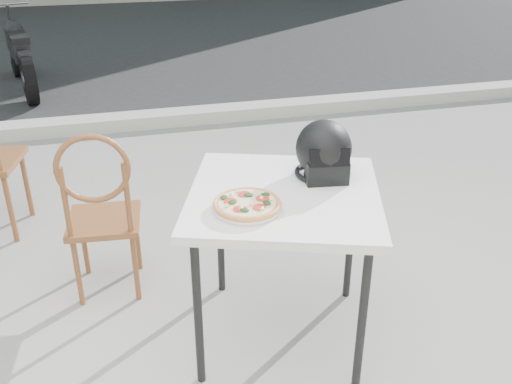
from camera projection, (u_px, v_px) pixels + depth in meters
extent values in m
plane|color=gray|center=(205.00, 325.00, 2.84)|extent=(80.00, 80.00, 0.00)
cube|color=black|center=(125.00, 40.00, 8.89)|extent=(30.00, 8.00, 0.00)
cube|color=#A6A39C|center=(148.00, 120.00, 5.41)|extent=(30.00, 0.25, 0.12)
cube|color=white|center=(284.00, 196.00, 2.45)|extent=(1.04, 1.04, 0.04)
cylinder|color=black|center=(198.00, 313.00, 2.35)|extent=(0.05, 0.05, 0.73)
cylinder|color=black|center=(362.00, 322.00, 2.30)|extent=(0.05, 0.05, 0.73)
cylinder|color=black|center=(220.00, 231.00, 2.95)|extent=(0.05, 0.05, 0.73)
cylinder|color=black|center=(351.00, 236.00, 2.90)|extent=(0.05, 0.05, 0.73)
cylinder|color=white|center=(247.00, 209.00, 2.30)|extent=(0.32, 0.32, 0.01)
torus|color=white|center=(247.00, 208.00, 2.29)|extent=(0.34, 0.34, 0.01)
cylinder|color=#E49653|center=(247.00, 205.00, 2.29)|extent=(0.27, 0.27, 0.01)
torus|color=#E49653|center=(247.00, 203.00, 2.29)|extent=(0.28, 0.28, 0.02)
cylinder|color=#B63414|center=(247.00, 203.00, 2.29)|extent=(0.25, 0.25, 0.00)
cylinder|color=beige|center=(247.00, 203.00, 2.28)|extent=(0.24, 0.24, 0.00)
cylinder|color=red|center=(262.00, 198.00, 2.31)|extent=(0.05, 0.05, 0.00)
cylinder|color=red|center=(244.00, 194.00, 2.34)|extent=(0.05, 0.05, 0.00)
cylinder|color=red|center=(230.00, 201.00, 2.29)|extent=(0.05, 0.05, 0.00)
cylinder|color=red|center=(240.00, 209.00, 2.23)|extent=(0.05, 0.05, 0.00)
cylinder|color=red|center=(259.00, 207.00, 2.24)|extent=(0.05, 0.05, 0.00)
ellipsoid|color=#173B15|center=(248.00, 195.00, 2.33)|extent=(0.04, 0.03, 0.01)
ellipsoid|color=#173B15|center=(233.00, 202.00, 2.28)|extent=(0.05, 0.05, 0.01)
ellipsoid|color=#173B15|center=(267.00, 203.00, 2.27)|extent=(0.03, 0.04, 0.01)
ellipsoid|color=#173B15|center=(244.00, 210.00, 2.22)|extent=(0.05, 0.05, 0.01)
ellipsoid|color=#173B15|center=(265.00, 194.00, 2.34)|extent=(0.04, 0.04, 0.01)
ellipsoid|color=#173B15|center=(224.00, 197.00, 2.31)|extent=(0.05, 0.05, 0.01)
cylinder|color=#F7F096|center=(251.00, 204.00, 2.26)|extent=(0.02, 0.02, 0.02)
cylinder|color=#F7F096|center=(231.00, 195.00, 2.33)|extent=(0.03, 0.02, 0.02)
cylinder|color=#F7F096|center=(262.00, 198.00, 2.30)|extent=(0.03, 0.02, 0.02)
cylinder|color=#F7F096|center=(238.00, 191.00, 2.36)|extent=(0.02, 0.02, 0.02)
cylinder|color=#F7F096|center=(262.00, 209.00, 2.22)|extent=(0.03, 0.02, 0.02)
cylinder|color=#F7F096|center=(227.00, 206.00, 2.24)|extent=(0.03, 0.02, 0.02)
cylinder|color=#F7F096|center=(271.00, 199.00, 2.30)|extent=(0.02, 0.02, 0.02)
cylinder|color=#F7F096|center=(241.00, 208.00, 2.23)|extent=(0.02, 0.02, 0.02)
ellipsoid|color=black|center=(324.00, 149.00, 2.54)|extent=(0.28, 0.30, 0.26)
cube|color=black|center=(327.00, 172.00, 2.51)|extent=(0.20, 0.12, 0.10)
torus|color=black|center=(322.00, 172.00, 2.59)|extent=(0.29, 0.29, 0.02)
cube|color=black|center=(330.00, 158.00, 2.44)|extent=(0.18, 0.06, 0.08)
cube|color=brown|center=(104.00, 221.00, 2.96)|extent=(0.40, 0.40, 0.03)
cylinder|color=brown|center=(137.00, 238.00, 3.20)|extent=(0.03, 0.03, 0.40)
cylinder|color=brown|center=(84.00, 243.00, 3.16)|extent=(0.03, 0.03, 0.40)
cylinder|color=brown|center=(136.00, 267.00, 2.94)|extent=(0.03, 0.03, 0.40)
cylinder|color=brown|center=(78.00, 272.00, 2.90)|extent=(0.03, 0.03, 0.40)
cylinder|color=brown|center=(128.00, 200.00, 2.76)|extent=(0.03, 0.03, 0.38)
cylinder|color=brown|center=(66.00, 204.00, 2.72)|extent=(0.03, 0.03, 0.38)
torus|color=brown|center=(92.00, 169.00, 2.66)|extent=(0.36, 0.06, 0.36)
cylinder|color=brown|center=(27.00, 184.00, 3.75)|extent=(0.04, 0.04, 0.46)
cylinder|color=brown|center=(10.00, 208.00, 3.45)|extent=(0.04, 0.04, 0.46)
cylinder|color=black|center=(15.00, 54.00, 6.91)|extent=(0.22, 0.55, 0.54)
cylinder|color=slate|center=(15.00, 54.00, 6.91)|extent=(0.16, 0.20, 0.18)
cylinder|color=black|center=(29.00, 79.00, 5.91)|extent=(0.22, 0.55, 0.54)
cylinder|color=slate|center=(29.00, 79.00, 5.91)|extent=(0.16, 0.20, 0.18)
cube|color=black|center=(18.00, 46.00, 6.31)|extent=(0.35, 0.95, 0.20)
ellipsoid|color=black|center=(14.00, 29.00, 6.35)|extent=(0.27, 0.41, 0.20)
cube|color=black|center=(18.00, 38.00, 6.03)|extent=(0.27, 0.48, 0.07)
cylinder|color=slate|center=(11.00, 31.00, 6.72)|extent=(0.10, 0.29, 0.64)
cylinder|color=slate|center=(7.00, 4.00, 6.49)|extent=(0.46, 0.12, 0.03)
cube|color=black|center=(24.00, 55.00, 5.81)|extent=(0.16, 0.22, 0.04)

